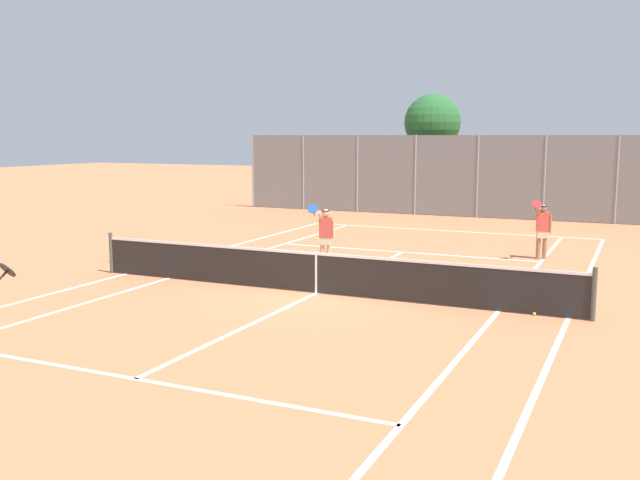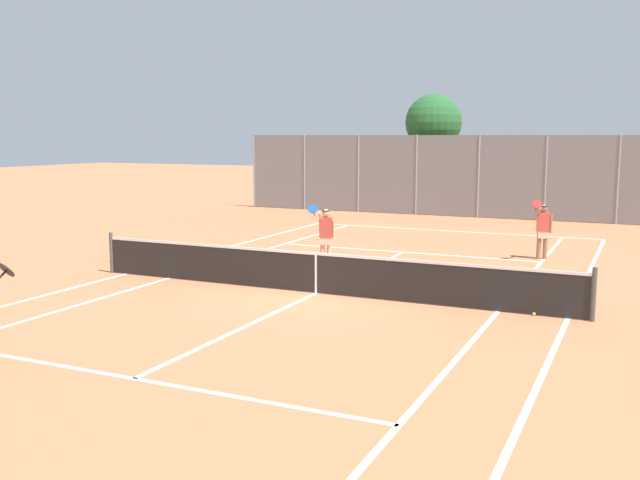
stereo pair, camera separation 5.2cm
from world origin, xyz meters
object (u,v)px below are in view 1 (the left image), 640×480
(tennis_net, at_px, (316,271))
(loose_tennis_ball_1, at_px, (378,234))
(player_far_left, at_px, (325,234))
(loose_tennis_ball_2, at_px, (317,239))
(player_far_right, at_px, (542,228))
(loose_tennis_ball_0, at_px, (534,314))
(tree_behind_left, at_px, (432,125))
(courtside_bench, at_px, (134,245))

(tennis_net, xyz_separation_m, loose_tennis_ball_1, (-2.07, 9.83, -0.48))
(player_far_left, distance_m, loose_tennis_ball_2, 5.26)
(player_far_right, bearing_deg, loose_tennis_ball_1, 154.64)
(loose_tennis_ball_0, distance_m, tree_behind_left, 20.48)
(player_far_right, bearing_deg, tree_behind_left, 119.78)
(player_far_right, relative_size, tree_behind_left, 0.32)
(player_far_left, relative_size, loose_tennis_ball_2, 26.88)
(player_far_right, bearing_deg, loose_tennis_ball_0, -83.54)
(player_far_left, xyz_separation_m, tree_behind_left, (-1.45, 15.48, 3.17))
(player_far_left, xyz_separation_m, player_far_right, (5.23, 3.80, 0.00))
(player_far_right, bearing_deg, courtside_bench, -155.28)
(tennis_net, relative_size, player_far_right, 6.76)
(tennis_net, height_order, player_far_left, player_far_left)
(player_far_left, distance_m, player_far_right, 6.47)
(player_far_left, xyz_separation_m, loose_tennis_ball_2, (-2.40, 4.60, -0.89))
(courtside_bench, height_order, tree_behind_left, tree_behind_left)
(player_far_right, height_order, loose_tennis_ball_0, player_far_right)
(tennis_net, distance_m, loose_tennis_ball_1, 10.06)
(tennis_net, height_order, loose_tennis_ball_1, tennis_net)
(player_far_left, bearing_deg, loose_tennis_ball_0, -27.61)
(player_far_right, xyz_separation_m, loose_tennis_ball_1, (-6.13, 2.91, -0.89))
(tree_behind_left, bearing_deg, loose_tennis_ball_1, -86.40)
(loose_tennis_ball_0, bearing_deg, player_far_right, 96.46)
(tennis_net, bearing_deg, courtside_bench, 164.01)
(loose_tennis_ball_0, xyz_separation_m, loose_tennis_ball_1, (-6.92, 9.86, 0.00))
(loose_tennis_ball_2, relative_size, courtside_bench, 0.04)
(tennis_net, xyz_separation_m, loose_tennis_ball_0, (4.85, -0.02, -0.48))
(player_far_left, height_order, loose_tennis_ball_2, player_far_left)
(player_far_left, relative_size, courtside_bench, 1.18)
(tennis_net, relative_size, player_far_left, 6.76)
(player_far_right, distance_m, loose_tennis_ball_1, 6.84)
(courtside_bench, bearing_deg, loose_tennis_ball_1, 59.21)
(tennis_net, relative_size, loose_tennis_ball_0, 181.82)
(player_far_right, distance_m, loose_tennis_ball_0, 7.05)
(player_far_right, height_order, loose_tennis_ball_1, player_far_right)
(loose_tennis_ball_0, relative_size, courtside_bench, 0.04)
(courtside_bench, xyz_separation_m, tree_behind_left, (4.15, 16.67, 3.69))
(courtside_bench, distance_m, tree_behind_left, 17.57)
(player_far_right, height_order, loose_tennis_ball_2, player_far_right)
(tennis_net, height_order, loose_tennis_ball_0, tennis_net)
(player_far_left, distance_m, loose_tennis_ball_1, 6.83)
(player_far_left, xyz_separation_m, loose_tennis_ball_0, (6.02, -3.15, -0.89))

